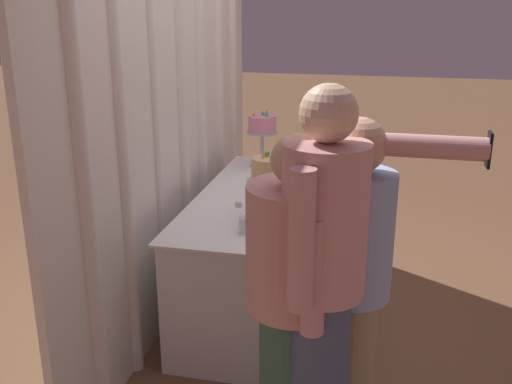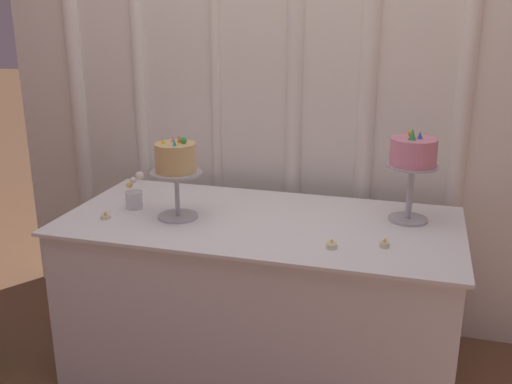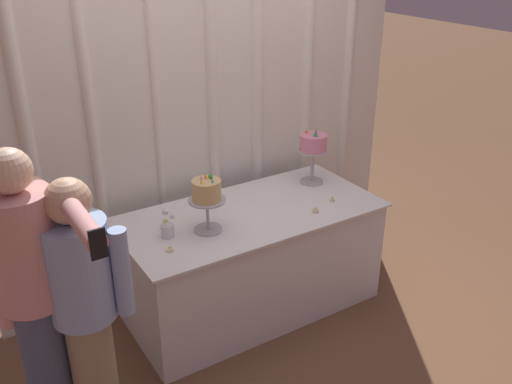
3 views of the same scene
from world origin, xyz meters
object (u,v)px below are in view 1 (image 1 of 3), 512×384
Objects in this scene: cake_display_nearright at (262,128)px; tealight_near_left at (313,180)px; guest_man_pink_jacket at (294,308)px; guest_man_dark_suit at (351,289)px; cake_table at (267,252)px; tealight_far_left at (275,238)px; flower_vase at (246,221)px; guest_girl_blue_dress at (324,289)px; tealight_near_right at (307,171)px; cake_display_nearleft at (268,174)px.

cake_display_nearright is 0.56m from tealight_near_left.
guest_man_pink_jacket is at bearing -164.55° from cake_display_nearright.
guest_man_pink_jacket is 0.24m from guest_man_dark_suit.
tealight_far_left is at bearing -165.03° from cake_table.
cake_display_nearright is 2.08m from guest_man_dark_suit.
guest_man_dark_suit is (-1.65, -0.36, 0.07)m from tealight_near_left.
flower_vase reaches higher than cake_table.
guest_girl_blue_dress reaches higher than tealight_near_left.
guest_man_pink_jacket is at bearing 55.19° from guest_girl_blue_dress.
tealight_near_right is 0.03× the size of guest_man_dark_suit.
flower_vase is at bearing -171.71° from cake_display_nearright.
tealight_far_left is at bearing 176.83° from tealight_near_left.
guest_man_dark_suit reaches higher than cake_display_nearleft.
cake_table is 1.50m from guest_man_dark_suit.
cake_display_nearright is at bearing 76.93° from tealight_near_right.
tealight_near_left is (0.72, -0.16, -0.24)m from cake_display_nearleft.
guest_girl_blue_dress is 1.09× the size of guest_man_dark_suit.
cake_display_nearleft is at bearing -168.15° from cake_table.
guest_man_dark_suit reaches higher than cake_table.
tealight_near_right is at bearing 6.57° from guest_man_pink_jacket.
cake_display_nearright is at bearing 17.89° from guest_girl_blue_dress.
flower_vase is 0.19m from tealight_far_left.
tealight_far_left is 0.03× the size of guest_man_dark_suit.
cake_table is 1.05× the size of guest_girl_blue_dress.
guest_man_dark_suit reaches higher than tealight_near_left.
cake_display_nearleft is at bearing 21.36° from guest_girl_blue_dress.
flower_vase is 3.61× the size of tealight_near_left.
guest_girl_blue_dress is at bearing -150.12° from flower_vase.
tealight_near_right reaches higher than tealight_far_left.
tealight_near_left is at bearing -33.36° from cake_table.
tealight_far_left is 1.00× the size of tealight_near_left.
tealight_far_left is (-1.31, -0.35, -0.28)m from cake_display_nearright.
cake_table is at bearing 25.01° from guest_man_dark_suit.
tealight_near_left is at bearing -13.08° from flower_vase.
guest_man_pink_jacket reaches higher than flower_vase.
guest_girl_blue_dress reaches higher than guest_man_dark_suit.
guest_man_dark_suit reaches higher than guest_man_pink_jacket.
cake_display_nearleft is 1.03m from cake_display_nearright.
guest_girl_blue_dress is (-2.04, -0.35, 0.16)m from tealight_near_right.
flower_vase reaches higher than tealight_near_left.
cake_display_nearleft is 0.25× the size of guest_man_pink_jacket.
cake_display_nearleft reaches higher than tealight_far_left.
tealight_far_left is (-0.31, -0.10, -0.24)m from cake_display_nearleft.
tealight_near_right reaches higher than cake_table.
tealight_near_right is at bearing 19.09° from tealight_near_left.
guest_girl_blue_dress is at bearing -160.87° from cake_table.
guest_man_dark_suit is at bearing -167.52° from tealight_near_left.
tealight_far_left is at bearing -179.45° from tealight_near_right.
tealight_near_left is at bearing -160.91° from tealight_near_right.
flower_vase is (-1.25, -0.18, -0.22)m from cake_display_nearright.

